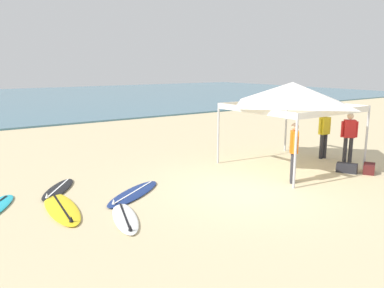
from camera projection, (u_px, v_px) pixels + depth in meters
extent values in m
plane|color=beige|center=(247.00, 188.00, 10.41)|extent=(80.00, 80.00, 0.00)
cube|color=teal|center=(16.00, 100.00, 36.21)|extent=(80.00, 36.00, 0.10)
cylinder|color=#B7B7BC|center=(295.00, 151.00, 10.20)|extent=(0.07, 0.07, 2.05)
cylinder|color=#B7B7BC|center=(366.00, 138.00, 12.04)|extent=(0.07, 0.07, 2.05)
cylinder|color=#B7B7BC|center=(218.00, 133.00, 12.87)|extent=(0.07, 0.07, 2.05)
cylinder|color=#B7B7BC|center=(286.00, 125.00, 14.70)|extent=(0.07, 0.07, 2.05)
cube|color=white|center=(336.00, 112.00, 10.93)|extent=(3.30, 0.03, 0.18)
cube|color=white|center=(255.00, 103.00, 13.60)|extent=(3.30, 0.03, 0.18)
cube|color=white|center=(253.00, 110.00, 11.35)|extent=(0.03, 3.30, 0.18)
cube|color=white|center=(324.00, 104.00, 13.18)|extent=(0.03, 3.30, 0.18)
pyramid|color=white|center=(292.00, 93.00, 12.17)|extent=(3.42, 3.42, 0.70)
ellipsoid|color=navy|center=(134.00, 193.00, 9.89)|extent=(2.22, 1.77, 0.07)
cube|color=white|center=(134.00, 192.00, 9.88)|extent=(1.62, 1.11, 0.01)
cone|color=white|center=(114.00, 201.00, 9.02)|extent=(0.09, 0.09, 0.12)
ellipsoid|color=yellow|center=(62.00, 208.00, 8.88)|extent=(0.85, 2.48, 0.07)
cube|color=black|center=(61.00, 206.00, 8.87)|extent=(0.21, 2.06, 0.01)
cone|color=black|center=(71.00, 219.00, 8.01)|extent=(0.09, 0.09, 0.12)
ellipsoid|color=white|center=(125.00, 218.00, 8.31)|extent=(1.02, 1.93, 0.07)
cube|color=black|center=(125.00, 216.00, 8.31)|extent=(0.50, 1.53, 0.01)
cone|color=black|center=(130.00, 227.00, 7.58)|extent=(0.09, 0.09, 0.12)
ellipsoid|color=black|center=(58.00, 189.00, 10.22)|extent=(1.50, 1.83, 0.07)
cube|color=white|center=(58.00, 188.00, 10.21)|extent=(0.96, 1.33, 0.01)
cone|color=white|center=(47.00, 195.00, 9.45)|extent=(0.09, 0.09, 0.12)
cylinder|color=#2D2D33|center=(325.00, 146.00, 13.70)|extent=(0.13, 0.13, 0.88)
cylinder|color=#2D2D33|center=(321.00, 147.00, 13.61)|extent=(0.13, 0.13, 0.88)
cube|color=yellow|center=(325.00, 126.00, 13.51)|extent=(0.38, 0.25, 0.60)
sphere|color=beige|center=(325.00, 114.00, 13.42)|extent=(0.21, 0.21, 0.21)
cylinder|color=yellow|center=(329.00, 126.00, 13.62)|extent=(0.09, 0.09, 0.54)
cylinder|color=yellow|center=(320.00, 127.00, 13.40)|extent=(0.09, 0.09, 0.54)
cylinder|color=#2D2D33|center=(350.00, 150.00, 13.01)|extent=(0.13, 0.13, 0.88)
cylinder|color=#2D2D33|center=(345.00, 150.00, 13.03)|extent=(0.13, 0.13, 0.88)
cube|color=red|center=(349.00, 129.00, 12.87)|extent=(0.41, 0.40, 0.60)
sphere|color=beige|center=(351.00, 116.00, 12.79)|extent=(0.21, 0.21, 0.21)
cylinder|color=red|center=(357.00, 129.00, 12.85)|extent=(0.09, 0.09, 0.54)
cylinder|color=red|center=(342.00, 129.00, 12.91)|extent=(0.09, 0.09, 0.54)
cylinder|color=#2D2D33|center=(293.00, 168.00, 10.74)|extent=(0.13, 0.13, 0.88)
cylinder|color=#2D2D33|center=(293.00, 167.00, 10.91)|extent=(0.13, 0.13, 0.88)
cube|color=orange|center=(294.00, 142.00, 10.68)|extent=(0.41, 0.41, 0.60)
sphere|color=tan|center=(295.00, 127.00, 10.59)|extent=(0.21, 0.21, 0.21)
cylinder|color=orange|center=(295.00, 144.00, 10.46)|extent=(0.09, 0.09, 0.54)
cylinder|color=orange|center=(294.00, 141.00, 10.90)|extent=(0.09, 0.09, 0.54)
cube|color=#4C1919|center=(369.00, 169.00, 11.85)|extent=(0.68, 0.57, 0.28)
cube|color=#232328|center=(347.00, 168.00, 11.92)|extent=(0.56, 0.68, 0.28)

